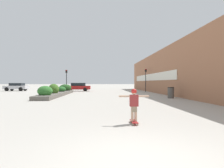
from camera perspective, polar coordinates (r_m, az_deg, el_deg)
ground_plane at (r=3.75m, az=9.72°, el=-24.36°), size 300.00×300.00×0.00m
building_wall_right at (r=22.52m, az=18.32°, el=4.17°), size 0.67×43.23×6.04m
planter_box at (r=22.38m, az=-17.11°, el=-2.35°), size 1.78×12.69×1.41m
skateboard at (r=6.86m, az=7.18°, el=-12.15°), size 0.25×0.72×0.10m
skateboarder at (r=6.73m, az=7.19°, el=-5.70°), size 1.16×0.21×1.24m
trash_bin at (r=18.36m, az=18.66°, el=-2.69°), size 0.64×0.64×1.10m
car_leftmost at (r=37.21m, az=26.82°, el=-0.73°), size 3.84×1.88×1.51m
car_center_left at (r=36.95m, az=-28.75°, el=-0.76°), size 3.97×2.04×1.45m
car_center_right at (r=32.03m, az=-11.10°, el=-0.90°), size 4.57×1.87×1.48m
traffic_light_left at (r=28.56m, az=-14.66°, el=2.20°), size 0.28×0.30×3.55m
traffic_light_right at (r=29.58m, az=10.95°, el=2.43°), size 0.28×0.30×3.79m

